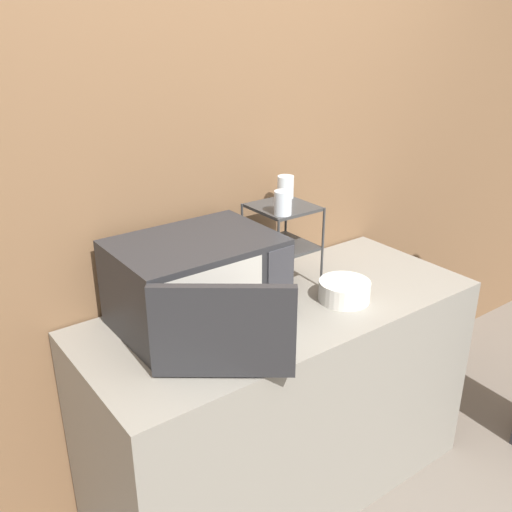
{
  "coord_description": "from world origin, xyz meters",
  "views": [
    {
      "loc": [
        -1.25,
        -1.17,
        1.92
      ],
      "look_at": [
        -0.11,
        0.37,
        1.11
      ],
      "focal_mm": 40.0,
      "sensor_mm": 36.0,
      "label": 1
    }
  ],
  "objects_px": {
    "dish_rack": "(283,229)",
    "glass_front_left": "(283,203)",
    "bowl": "(344,291)",
    "microwave": "(198,284)",
    "glass_back_right": "(286,187)"
  },
  "relations": [
    {
      "from": "glass_front_left",
      "to": "bowl",
      "type": "height_order",
      "value": "glass_front_left"
    },
    {
      "from": "bowl",
      "to": "dish_rack",
      "type": "bearing_deg",
      "value": 112.51
    },
    {
      "from": "glass_front_left",
      "to": "glass_back_right",
      "type": "xyz_separation_m",
      "value": [
        0.14,
        0.16,
        0.0
      ]
    },
    {
      "from": "dish_rack",
      "to": "bowl",
      "type": "bearing_deg",
      "value": -67.49
    },
    {
      "from": "microwave",
      "to": "dish_rack",
      "type": "relative_size",
      "value": 2.03
    },
    {
      "from": "microwave",
      "to": "glass_back_right",
      "type": "relative_size",
      "value": 7.63
    },
    {
      "from": "dish_rack",
      "to": "microwave",
      "type": "bearing_deg",
      "value": -169.92
    },
    {
      "from": "microwave",
      "to": "dish_rack",
      "type": "xyz_separation_m",
      "value": [
        0.45,
        0.08,
        0.09
      ]
    },
    {
      "from": "microwave",
      "to": "glass_back_right",
      "type": "height_order",
      "value": "glass_back_right"
    },
    {
      "from": "glass_front_left",
      "to": "bowl",
      "type": "bearing_deg",
      "value": -45.42
    },
    {
      "from": "dish_rack",
      "to": "glass_front_left",
      "type": "distance_m",
      "value": 0.18
    },
    {
      "from": "microwave",
      "to": "glass_front_left",
      "type": "bearing_deg",
      "value": -0.19
    },
    {
      "from": "glass_front_left",
      "to": "glass_back_right",
      "type": "bearing_deg",
      "value": 48.07
    },
    {
      "from": "microwave",
      "to": "dish_rack",
      "type": "distance_m",
      "value": 0.46
    },
    {
      "from": "dish_rack",
      "to": "glass_front_left",
      "type": "bearing_deg",
      "value": -129.78
    }
  ]
}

